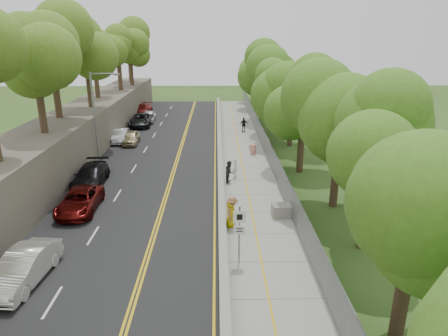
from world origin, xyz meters
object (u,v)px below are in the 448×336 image
(car_2, at_px, (80,201))
(person_far, at_px, (244,125))
(concrete_block, at_px, (281,210))
(car_1, at_px, (24,268))
(streetlight, at_px, (97,111))
(construction_barrel, at_px, (253,149))
(painter_0, at_px, (230,213))
(signpost, at_px, (239,229))

(car_2, xyz_separation_m, person_far, (12.16, 21.90, 0.19))
(concrete_block, relative_size, car_1, 0.25)
(car_1, bearing_deg, car_2, 95.49)
(streetlight, xyz_separation_m, car_1, (1.46, -18.49, -3.83))
(person_far, bearing_deg, car_1, 53.75)
(streetlight, bearing_deg, person_far, 39.82)
(streetlight, height_order, car_2, streetlight)
(construction_barrel, relative_size, painter_0, 0.55)
(construction_barrel, distance_m, painter_0, 15.44)
(painter_0, distance_m, person_far, 24.48)
(streetlight, bearing_deg, concrete_block, -38.80)
(car_1, bearing_deg, concrete_block, 33.16)
(signpost, bearing_deg, car_2, 147.24)
(streetlight, relative_size, car_1, 1.72)
(concrete_block, xyz_separation_m, car_2, (-13.03, 1.11, 0.28))
(concrete_block, height_order, car_2, car_2)
(car_2, bearing_deg, person_far, 59.06)
(car_1, xyz_separation_m, person_far, (12.16, 29.85, 0.11))
(streetlight, distance_m, concrete_block, 19.07)
(concrete_block, relative_size, person_far, 0.68)
(car_1, bearing_deg, painter_0, 34.87)
(person_far, bearing_deg, painter_0, 70.27)
(streetlight, bearing_deg, painter_0, -49.22)
(concrete_block, xyz_separation_m, person_far, (-0.87, 23.01, 0.47))
(signpost, relative_size, car_2, 0.63)
(concrete_block, bearing_deg, person_far, 92.17)
(streetlight, xyz_separation_m, construction_barrel, (13.91, 2.20, -4.12))
(construction_barrel, distance_m, person_far, 9.17)
(signpost, distance_m, concrete_block, 6.32)
(car_2, relative_size, painter_0, 2.86)
(signpost, height_order, car_1, signpost)
(car_1, distance_m, person_far, 32.23)
(person_far, bearing_deg, car_2, 46.88)
(signpost, distance_m, car_1, 10.22)
(car_1, height_order, painter_0, painter_0)
(person_far, bearing_deg, signpost, 71.66)
(signpost, relative_size, painter_0, 1.80)
(signpost, distance_m, painter_0, 4.16)
(signpost, distance_m, car_2, 12.02)
(streetlight, relative_size, car_2, 1.62)
(car_1, relative_size, car_2, 0.94)
(signpost, height_order, person_far, signpost)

